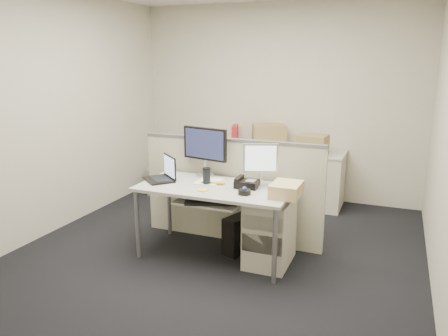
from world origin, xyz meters
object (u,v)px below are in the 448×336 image
at_px(monitor_main, 205,152).
at_px(desk_phone, 247,184).
at_px(desk, 215,193).
at_px(laptop, 158,169).

bearing_deg(monitor_main, desk_phone, -12.28).
relative_size(desk, desk_phone, 6.85).
height_order(desk, monitor_main, monitor_main).
bearing_deg(desk, laptop, -178.15).
bearing_deg(laptop, desk, 43.14).
relative_size(desk, monitor_main, 2.88).
distance_m(laptop, desk_phone, 0.93).
bearing_deg(laptop, monitor_main, 83.87).
distance_m(desk, monitor_main, 0.52).
xyz_separation_m(monitor_main, laptop, (-0.37, -0.34, -0.14)).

